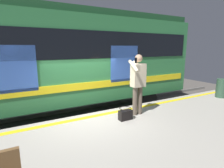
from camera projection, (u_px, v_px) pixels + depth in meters
name	position (u px, v px, depth m)	size (l,w,h in m)	color
ground_plane	(91.00, 140.00, 5.68)	(24.51, 24.51, 0.00)	#4C4742
safety_line	(94.00, 116.00, 5.25)	(14.95, 0.16, 0.01)	yellow
track_rail_near	(76.00, 122.00, 6.91)	(19.84, 0.08, 0.16)	slate
track_rail_far	(66.00, 111.00, 8.14)	(19.84, 0.08, 0.16)	slate
train_carriage	(65.00, 56.00, 6.97)	(10.16, 3.03, 4.02)	#2D723F
passenger	(138.00, 80.00, 5.21)	(0.57, 0.55, 1.78)	brown
handbag	(125.00, 114.00, 4.97)	(0.37, 0.33, 0.34)	black
trash_bin	(221.00, 88.00, 7.19)	(0.38, 0.38, 0.75)	#2D4C38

